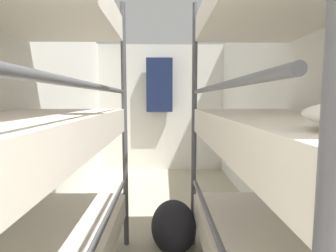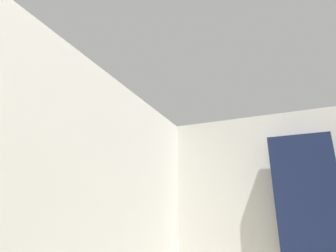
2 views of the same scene
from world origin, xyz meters
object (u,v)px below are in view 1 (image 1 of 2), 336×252
at_px(bunk_stack_left_near, 12,134).
at_px(bunk_stack_right_near, 298,133).
at_px(hanging_coat, 159,85).
at_px(duffel_bag, 174,225).

xyz_separation_m(bunk_stack_left_near, bunk_stack_right_near, (1.36, 0.00, 0.00)).
height_order(bunk_stack_right_near, hanging_coat, bunk_stack_right_near).
bearing_deg(hanging_coat, bunk_stack_right_near, -77.62).
xyz_separation_m(bunk_stack_left_near, hanging_coat, (0.65, 3.24, 0.40)).
bearing_deg(hanging_coat, duffel_bag, -86.38).
xyz_separation_m(bunk_stack_right_near, duffel_bag, (-0.56, 0.90, -0.91)).
relative_size(duffel_bag, hanging_coat, 0.70).
xyz_separation_m(bunk_stack_left_near, duffel_bag, (0.80, 0.90, -0.91)).
distance_m(bunk_stack_left_near, bunk_stack_right_near, 1.36).
bearing_deg(bunk_stack_right_near, hanging_coat, 102.38).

